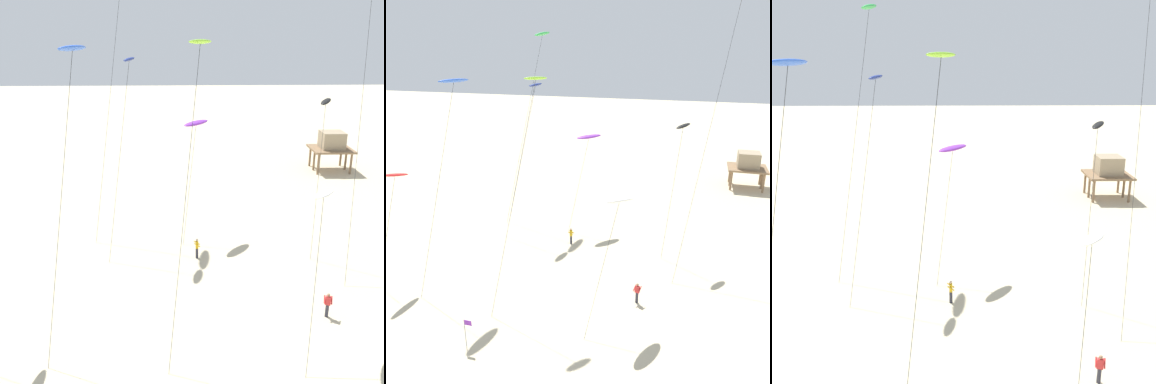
# 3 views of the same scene
# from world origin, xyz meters

# --- Properties ---
(ground_plane) EXTENTS (260.00, 260.00, 0.00)m
(ground_plane) POSITION_xyz_m (0.00, 0.00, 0.00)
(ground_plane) COLOR beige
(kite_purple) EXTENTS (2.69, 5.12, 9.91)m
(kite_purple) POSITION_xyz_m (-2.73, 17.22, 9.68)
(kite_purple) COLOR purple
(kite_purple) RESTS_ON ground
(kite_blue) EXTENTS (2.41, 6.59, 16.63)m
(kite_blue) POSITION_xyz_m (-9.83, 3.71, 16.22)
(kite_blue) COLOR blue
(kite_blue) RESTS_ON ground
(kite_green) EXTENTS (2.87, 8.52, 20.49)m
(kite_green) POSITION_xyz_m (-9.17, 20.94, 19.89)
(kite_green) COLOR green
(kite_green) RESTS_ON ground
(kite_lime) EXTENTS (2.68, 6.46, 16.87)m
(kite_lime) POSITION_xyz_m (-3.14, 3.53, 16.25)
(kite_lime) COLOR #8CD833
(kite_lime) RESTS_ON ground
(kite_black) EXTENTS (1.71, 3.78, 12.34)m
(kite_black) POSITION_xyz_m (7.03, 13.31, 11.94)
(kite_black) COLOR black
(kite_black) RESTS_ON ground
(kite_white) EXTENTS (2.46, 5.57, 9.31)m
(kite_white) POSITION_xyz_m (3.62, 1.67, 8.77)
(kite_white) COLOR white
(kite_white) RESTS_ON ground
(kite_red) EXTENTS (1.45, 4.12, 9.43)m
(kite_red) POSITION_xyz_m (-14.82, 1.72, 8.95)
(kite_red) COLOR red
(kite_red) RESTS_ON ground
(kite_navy) EXTENTS (2.30, 6.32, 15.28)m
(kite_navy) POSITION_xyz_m (-8.09, 15.76, 14.86)
(kite_navy) COLOR navy
(kite_navy) RESTS_ON ground
(kite_orange) EXTENTS (4.40, 11.54, 23.10)m
(kite_orange) POSITION_xyz_m (10.84, 16.60, 22.42)
(kite_orange) COLOR orange
(kite_orange) RESTS_ON ground
(kite_flyer_nearest) EXTENTS (0.65, 0.63, 1.67)m
(kite_flyer_nearest) POSITION_xyz_m (5.02, 2.97, 0.89)
(kite_flyer_nearest) COLOR #33333D
(kite_flyer_nearest) RESTS_ON ground
(kite_flyer_middle) EXTENTS (0.52, 0.55, 1.67)m
(kite_flyer_middle) POSITION_xyz_m (-2.89, 11.18, 0.89)
(kite_flyer_middle) COLOR #33333D
(kite_flyer_middle) RESTS_ON ground
(stilt_house) EXTENTS (5.17, 4.69, 5.04)m
(stilt_house) POSITION_xyz_m (15.35, 34.88, 3.55)
(stilt_house) COLOR #846647
(stilt_house) RESTS_ON ground
(marker_flag) EXTENTS (0.57, 0.05, 2.10)m
(marker_flag) POSITION_xyz_m (-4.92, -5.19, 1.49)
(marker_flag) COLOR gray
(marker_flag) RESTS_ON ground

